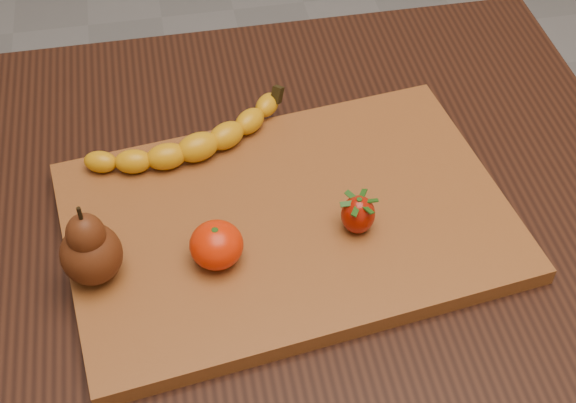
{
  "coord_description": "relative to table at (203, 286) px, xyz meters",
  "views": [
    {
      "loc": [
        -0.01,
        -0.56,
        1.39
      ],
      "look_at": [
        0.1,
        -0.02,
        0.8
      ],
      "focal_mm": 50.0,
      "sensor_mm": 36.0,
      "label": 1
    }
  ],
  "objects": [
    {
      "name": "table",
      "position": [
        0.0,
        0.0,
        0.0
      ],
      "size": [
        1.0,
        0.7,
        0.76
      ],
      "color": "black",
      "rests_on": "ground"
    },
    {
      "name": "cutting_board",
      "position": [
        0.1,
        -0.02,
        0.11
      ],
      "size": [
        0.48,
        0.35,
        0.02
      ],
      "primitive_type": "cube",
      "rotation": [
        0.0,
        0.0,
        0.13
      ],
      "color": "brown",
      "rests_on": "table"
    },
    {
      "name": "banana",
      "position": [
        0.02,
        0.09,
        0.13
      ],
      "size": [
        0.21,
        0.11,
        0.03
      ],
      "primitive_type": null,
      "rotation": [
        0.0,
        0.0,
        0.3
      ],
      "color": "orange",
      "rests_on": "cutting_board"
    },
    {
      "name": "pear",
      "position": [
        -0.1,
        -0.06,
        0.16
      ],
      "size": [
        0.07,
        0.07,
        0.09
      ],
      "primitive_type": null,
      "rotation": [
        0.0,
        0.0,
        -0.32
      ],
      "color": "#4F210C",
      "rests_on": "cutting_board"
    },
    {
      "name": "mandarin",
      "position": [
        0.02,
        -0.06,
        0.14
      ],
      "size": [
        0.06,
        0.06,
        0.04
      ],
      "primitive_type": "ellipsoid",
      "rotation": [
        0.0,
        0.0,
        -0.22
      ],
      "color": "red",
      "rests_on": "cutting_board"
    },
    {
      "name": "strawberry",
      "position": [
        0.16,
        -0.05,
        0.14
      ],
      "size": [
        0.04,
        0.04,
        0.04
      ],
      "primitive_type": null,
      "rotation": [
        0.0,
        0.0,
        -0.02
      ],
      "color": "#941104",
      "rests_on": "cutting_board"
    }
  ]
}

